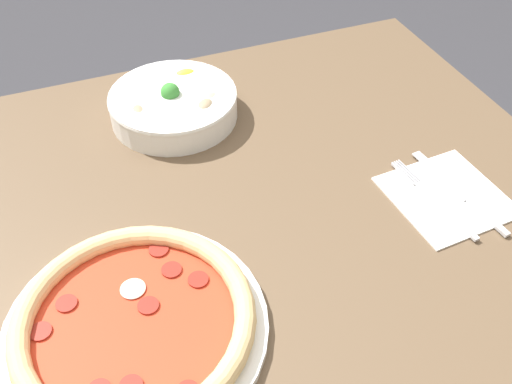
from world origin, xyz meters
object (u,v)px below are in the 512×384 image
(pizza, at_px, (135,323))
(bowl, at_px, (174,103))
(fork, at_px, (434,199))
(knife, at_px, (462,195))

(pizza, height_order, bowl, bowl)
(pizza, xyz_separation_m, bowl, (0.16, 0.40, 0.01))
(fork, bearing_deg, bowl, 35.01)
(pizza, relative_size, fork, 1.73)
(pizza, distance_m, bowl, 0.43)
(pizza, distance_m, fork, 0.46)
(bowl, xyz_separation_m, knife, (0.34, -0.35, -0.02))
(bowl, bearing_deg, knife, -45.33)
(pizza, height_order, fork, pizza)
(fork, xyz_separation_m, knife, (0.04, -0.01, -0.00))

